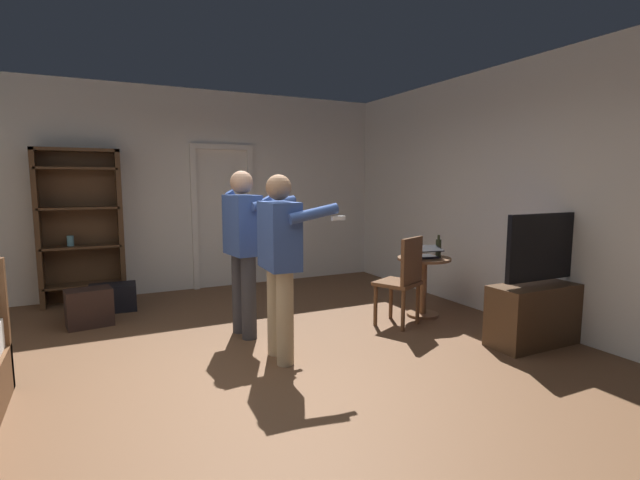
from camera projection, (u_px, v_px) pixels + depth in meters
ground_plane at (245, 377)px, 3.77m from camera, size 7.39×7.39×0.00m
wall_back at (173, 191)px, 6.63m from camera, size 6.63×0.12×2.90m
wall_right at (532, 194)px, 5.01m from camera, size 0.12×6.96×2.90m
doorway_frame at (223, 206)px, 6.89m from camera, size 0.93×0.08×2.13m
bookshelf at (80, 221)px, 5.95m from camera, size 1.00×0.32×2.00m
tv_flatscreen at (544, 305)px, 4.54m from camera, size 1.20×0.40×1.28m
side_table at (424, 277)px, 5.43m from camera, size 0.62×0.62×0.70m
laptop at (424, 254)px, 5.34m from camera, size 0.37×0.38×0.15m
bottle_on_table at (438, 248)px, 5.38m from camera, size 0.06×0.06×0.27m
wooden_chair at (403, 277)px, 5.03m from camera, size 0.56×0.56×0.99m
person_blue_shirt at (280, 253)px, 4.03m from camera, size 0.62×0.64×1.64m
person_striped_shirt at (244, 241)px, 4.67m from camera, size 0.71×0.60×1.69m
suitcase_dark at (113, 297)px, 5.70m from camera, size 0.56×0.40×0.32m
suitcase_small at (89, 308)px, 5.07m from camera, size 0.50×0.36×0.42m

